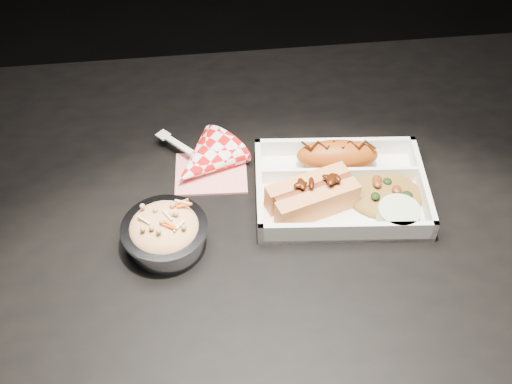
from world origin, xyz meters
The scene contains 8 objects.
dining_table centered at (0.00, 0.00, 0.66)m, with size 1.20×0.80×0.75m.
food_tray centered at (0.09, 0.01, 0.76)m, with size 0.27×0.20×0.04m.
fried_pastry centered at (0.09, 0.06, 0.78)m, with size 0.13×0.05×0.05m, color #A64710.
hotdog centered at (0.04, -0.01, 0.78)m, with size 0.14×0.09×0.06m.
fried_rice_mound centered at (0.15, -0.01, 0.77)m, with size 0.11×0.09×0.03m, color olive.
cupcake_liner centered at (0.16, -0.06, 0.77)m, with size 0.06×0.06×0.03m, color #B3D29F.
foil_coleslaw_cup centered at (-0.17, -0.05, 0.78)m, with size 0.12×0.12×0.07m.
napkin_fork centered at (-0.11, 0.09, 0.77)m, with size 0.15×0.15×0.10m.
Camera 1 is at (-0.11, -0.62, 1.46)m, focal length 45.00 mm.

